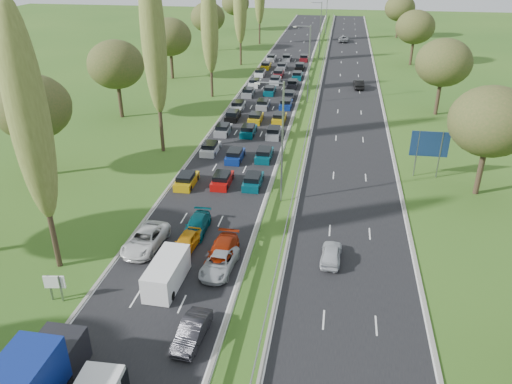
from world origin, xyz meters
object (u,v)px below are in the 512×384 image
at_px(near_car_2, 145,239).
at_px(info_sign, 55,285).
at_px(white_van_rear, 168,271).
at_px(direction_sign, 429,146).

bearing_deg(near_car_2, info_sign, -111.81).
relative_size(white_van_rear, direction_sign, 1.01).
bearing_deg(info_sign, direction_sign, 42.57).
distance_m(info_sign, direction_sign, 39.17).
distance_m(near_car_2, direction_sign, 31.44).
distance_m(near_car_2, info_sign, 8.56).
relative_size(near_car_2, white_van_rear, 1.06).
height_order(white_van_rear, direction_sign, direction_sign).
bearing_deg(direction_sign, white_van_rear, -132.98).
xyz_separation_m(white_van_rear, info_sign, (-7.19, -3.27, 0.29)).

